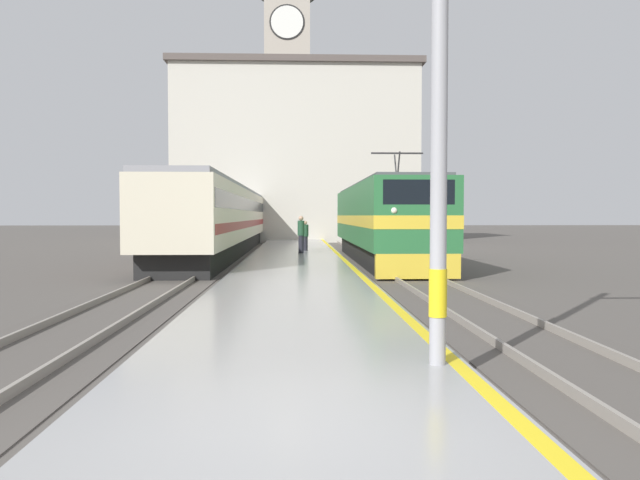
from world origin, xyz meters
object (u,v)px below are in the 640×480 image
(passenger_train, at_px, (228,218))
(person_on_platform, at_px, (305,235))
(second_waiting_passenger, at_px, (301,233))
(catenary_mast, at_px, (450,66))
(clock_tower, at_px, (288,89))
(locomotive_train, at_px, (382,222))

(passenger_train, relative_size, person_on_platform, 21.70)
(second_waiting_passenger, bearing_deg, catenary_mast, -85.89)
(person_on_platform, height_order, clock_tower, clock_tower)
(second_waiting_passenger, distance_m, clock_tower, 35.29)
(second_waiting_passenger, height_order, clock_tower, clock_tower)
(person_on_platform, bearing_deg, clock_tower, 92.54)
(catenary_mast, xyz_separation_m, second_waiting_passenger, (-1.66, 23.15, -2.72))
(passenger_train, xyz_separation_m, person_on_platform, (4.51, -3.63, -0.91))
(locomotive_train, xyz_separation_m, passenger_train, (-7.96, 8.24, 0.15))
(clock_tower, bearing_deg, second_waiting_passenger, -88.07)
(catenary_mast, distance_m, clock_tower, 56.81)
(catenary_mast, height_order, person_on_platform, catenary_mast)
(person_on_platform, bearing_deg, locomotive_train, -53.26)
(catenary_mast, bearing_deg, person_on_platform, 93.19)
(locomotive_train, height_order, person_on_platform, locomotive_train)
(locomotive_train, distance_m, person_on_platform, 5.81)
(locomotive_train, distance_m, passenger_train, 11.46)
(catenary_mast, bearing_deg, locomotive_train, 84.44)
(locomotive_train, height_order, catenary_mast, catenary_mast)
(locomotive_train, height_order, passenger_train, locomotive_train)
(second_waiting_passenger, bearing_deg, person_on_platform, 83.99)
(passenger_train, height_order, person_on_platform, passenger_train)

